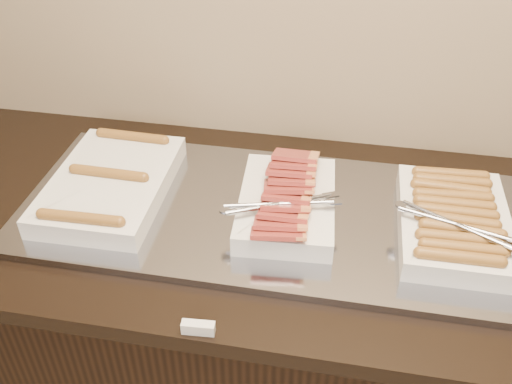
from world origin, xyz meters
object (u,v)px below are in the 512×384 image
(warming_tray, at_px, (276,215))
(dish_center, at_px, (286,201))
(dish_left, at_px, (111,183))
(counter, at_px, (273,340))
(dish_right, at_px, (454,221))

(warming_tray, height_order, dish_center, dish_center)
(warming_tray, bearing_deg, dish_center, -11.35)
(warming_tray, bearing_deg, dish_left, 180.00)
(dish_left, bearing_deg, counter, -0.86)
(warming_tray, distance_m, dish_left, 0.41)
(dish_left, xyz_separation_m, dish_center, (0.43, -0.00, 0.01))
(dish_center, height_order, dish_right, dish_center)
(dish_left, height_order, dish_right, dish_right)
(warming_tray, xyz_separation_m, dish_left, (-0.41, 0.00, 0.04))
(dish_left, height_order, dish_center, dish_center)
(counter, bearing_deg, dish_right, -0.56)
(dish_right, bearing_deg, dish_center, 179.56)
(counter, distance_m, dish_left, 0.64)
(warming_tray, distance_m, dish_right, 0.40)
(counter, relative_size, warming_tray, 1.72)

